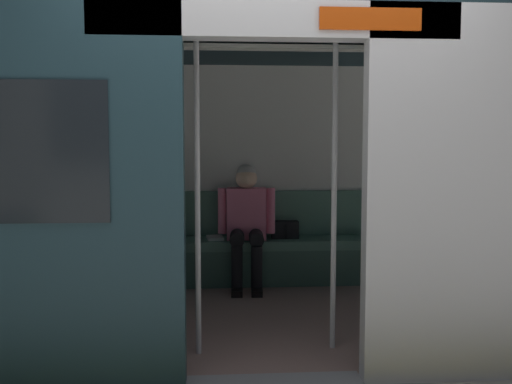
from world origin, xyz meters
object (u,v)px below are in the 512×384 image
Objects in this scene: train_car at (249,125)px; book at (215,238)px; bench_seat at (250,250)px; handbag at (285,230)px; grab_pole_far at (334,191)px; grab_pole_door at (197,192)px; person_seated at (247,217)px.

train_car is 1.56m from book.
bench_seat is 10.62× the size of handbag.
book is 2.10m from grab_pole_far.
grab_pole_door is at bearing 64.16° from train_car.
bench_seat is (-0.07, -1.08, -1.17)m from train_car.
bench_seat is 2.05m from grab_pole_door.
bench_seat is at bearing 8.56° from handbag.
bench_seat is 12.55× the size of book.
train_car is 1.60m from bench_seat.
grab_pole_door is 0.90m from grab_pole_far.
grab_pole_far is (-0.45, 1.82, 0.73)m from bench_seat.
grab_pole_door reaches higher than handbag.
person_seated reaches higher than handbag.
person_seated is 5.31× the size of book.
bench_seat is at bearing -120.81° from person_seated.
grab_pole_far is at bearing 125.05° from train_car.
person_seated is 0.55× the size of grab_pole_door.
bench_seat is at bearing 167.15° from book.
handbag is 1.95m from grab_pole_far.
grab_pole_far is at bearing -177.07° from grab_pole_door.
person_seated is 0.42m from handbag.
grab_pole_far reaches higher than handbag.
grab_pole_door is (0.38, 0.78, -0.45)m from train_car.
person_seated is 4.50× the size of handbag.
grab_pole_door is at bearing 76.49° from bench_seat.
grab_pole_far is at bearing 105.19° from person_seated.
train_car reaches higher than handbag.
bench_seat is 0.40m from handbag.
person_seated is 0.38m from book.
book is 0.10× the size of grab_pole_door.
bench_seat is 2.36× the size of person_seated.
grab_pole_far is (-0.10, 1.87, 0.54)m from handbag.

